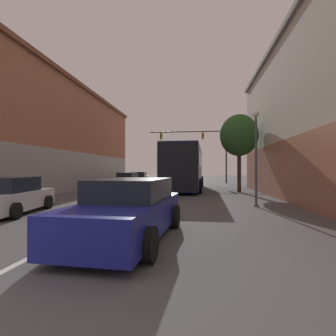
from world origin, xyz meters
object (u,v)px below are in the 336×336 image
at_px(bus, 185,166).
at_px(parked_car_left_far, 139,178).
at_px(traffic_signal_gantry, 203,143).
at_px(parked_car_left_mid, 9,197).
at_px(street_tree_near, 239,136).
at_px(parked_car_left_near, 128,180).
at_px(hatchback_foreground, 129,210).
at_px(street_lamp, 256,150).

xyz_separation_m(bus, parked_car_left_far, (-6.37, 10.31, -1.27)).
bearing_deg(traffic_signal_gantry, parked_car_left_mid, -107.05).
height_order(bus, street_tree_near, street_tree_near).
height_order(parked_car_left_near, parked_car_left_far, parked_car_left_far).
xyz_separation_m(hatchback_foreground, parked_car_left_far, (-5.94, 26.01, -0.01)).
bearing_deg(parked_car_left_far, bus, -152.58).
height_order(hatchback_foreground, street_tree_near, street_tree_near).
bearing_deg(hatchback_foreground, street_lamp, -31.15).
bearing_deg(street_tree_near, bus, 152.45).
bearing_deg(street_lamp, parked_car_left_mid, -162.04).
relative_size(bus, parked_car_left_near, 2.86).
bearing_deg(traffic_signal_gantry, hatchback_foreground, -94.27).
bearing_deg(parked_car_left_mid, bus, -32.05).
xyz_separation_m(parked_car_left_mid, parked_car_left_far, (-0.60, 23.14, 0.02)).
height_order(parked_car_left_near, traffic_signal_gantry, traffic_signal_gantry).
bearing_deg(traffic_signal_gantry, parked_car_left_far, -174.14).
height_order(bus, hatchback_foreground, bus).
bearing_deg(bus, street_lamp, -157.74).
bearing_deg(street_tree_near, parked_car_left_far, 130.06).
relative_size(hatchback_foreground, street_tree_near, 0.82).
height_order(hatchback_foreground, parked_car_left_near, hatchback_foreground).
relative_size(traffic_signal_gantry, street_lamp, 2.25).
height_order(street_lamp, street_tree_near, street_tree_near).
distance_m(parked_car_left_mid, traffic_signal_gantry, 25.42).
relative_size(parked_car_left_near, street_lamp, 0.92).
distance_m(bus, parked_car_left_mid, 14.13).
bearing_deg(parked_car_left_far, parked_car_left_near, -178.60).
relative_size(parked_car_left_near, parked_car_left_mid, 0.97).
relative_size(parked_car_left_mid, street_lamp, 0.95).
relative_size(bus, street_tree_near, 1.98).
bearing_deg(hatchback_foreground, parked_car_left_far, 16.62).
distance_m(hatchback_foreground, parked_car_left_far, 26.68).
bearing_deg(hatchback_foreground, parked_car_left_near, 19.52).
bearing_deg(parked_car_left_far, street_tree_near, -144.24).
relative_size(parked_car_left_mid, street_tree_near, 0.71).
distance_m(hatchback_foreground, street_lamp, 7.47).
height_order(parked_car_left_far, traffic_signal_gantry, traffic_signal_gantry).
bearing_deg(parked_car_left_near, street_tree_near, -112.11).
bearing_deg(parked_car_left_mid, parked_car_left_near, -8.45).
distance_m(parked_car_left_mid, street_lamp, 10.15).
distance_m(parked_car_left_far, street_tree_near, 16.62).
distance_m(bus, street_tree_near, 5.12).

